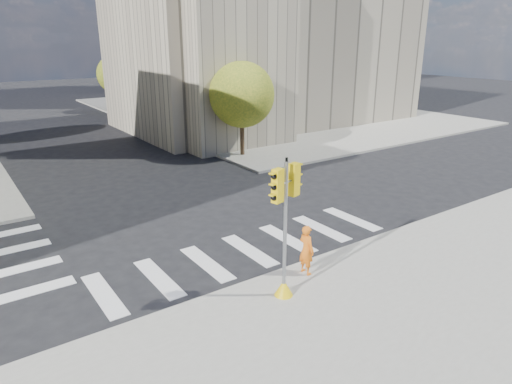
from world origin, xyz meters
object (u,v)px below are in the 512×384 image
Objects in this scene: photographer at (306,250)px; lamp_far at (142,70)px; lamp_near at (217,81)px; traffic_signal at (285,241)px.

lamp_far is at bearing -15.03° from photographer.
lamp_near is 14.00m from lamp_far.
photographer is (-7.69, -18.70, -3.59)m from lamp_near.
lamp_near is 1.00× the size of lamp_far.
photographer is (1.44, 0.66, -0.95)m from traffic_signal.
lamp_far is at bearing 90.00° from lamp_near.
lamp_near and lamp_far have the same top height.
lamp_far reaches higher than photographer.
photographer is at bearing -103.23° from lamp_far.
lamp_far is at bearing 59.91° from traffic_signal.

